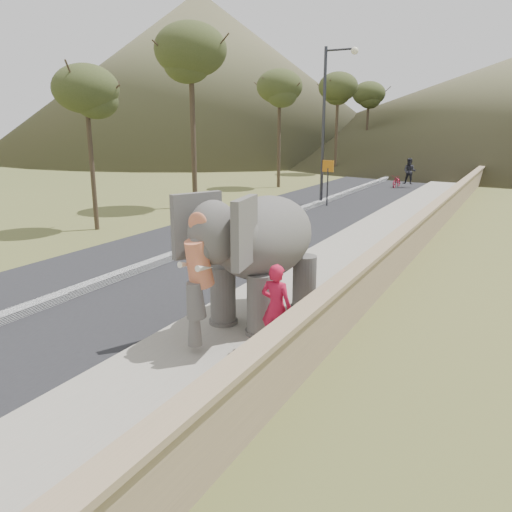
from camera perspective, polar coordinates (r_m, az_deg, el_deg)
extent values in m
plane|color=olive|center=(9.81, -3.17, -10.51)|extent=(160.00, 160.00, 0.00)
cube|color=black|center=(20.46, -0.52, 3.01)|extent=(7.00, 120.00, 0.03)
cube|color=black|center=(20.44, -0.52, 3.27)|extent=(0.35, 120.00, 0.22)
cube|color=#9E9687|center=(18.61, 13.09, 1.62)|extent=(3.00, 120.00, 0.15)
cube|color=tan|center=(18.17, 18.19, 2.48)|extent=(0.30, 120.00, 1.10)
cylinder|color=#2F2F34|center=(27.14, 7.70, 14.25)|extent=(0.16, 0.16, 8.00)
cylinder|color=#2F2F34|center=(27.11, 9.70, 22.24)|extent=(1.60, 0.10, 0.10)
sphere|color=#FFF2CC|center=(26.87, 11.22, 22.03)|extent=(0.36, 0.36, 0.36)
cylinder|color=#2D2D33|center=(26.76, 8.16, 7.79)|extent=(0.08, 0.08, 2.00)
cube|color=#C16E12|center=(26.65, 8.25, 10.13)|extent=(0.60, 0.05, 0.60)
cone|color=brown|center=(76.02, -6.31, 19.83)|extent=(60.00, 60.00, 22.00)
imported|color=#AF1230|center=(9.12, 2.33, -5.88)|extent=(0.60, 0.39, 1.64)
imported|color=maroon|center=(36.08, 15.80, 8.22)|extent=(0.64, 1.59, 0.82)
imported|color=black|center=(35.85, 17.14, 9.24)|extent=(0.90, 0.72, 1.76)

